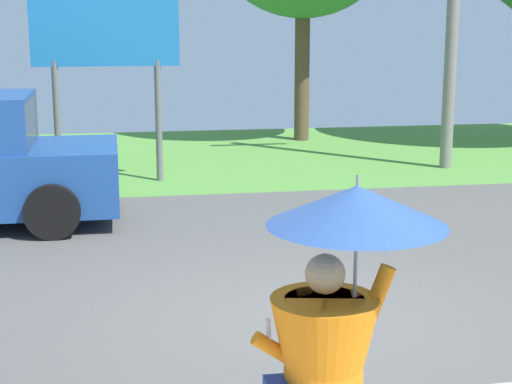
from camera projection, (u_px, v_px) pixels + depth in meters
name	position (u px, v px, depth m)	size (l,w,h in m)	color
ground_plane	(260.00, 244.00, 10.95)	(40.00, 22.00, 0.20)	#565451
monk_pedestrian	(330.00, 359.00, 4.49)	(1.06, 0.98, 2.13)	orange
roadside_billboard	(105.00, 41.00, 14.33)	(2.60, 0.12, 3.50)	slate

